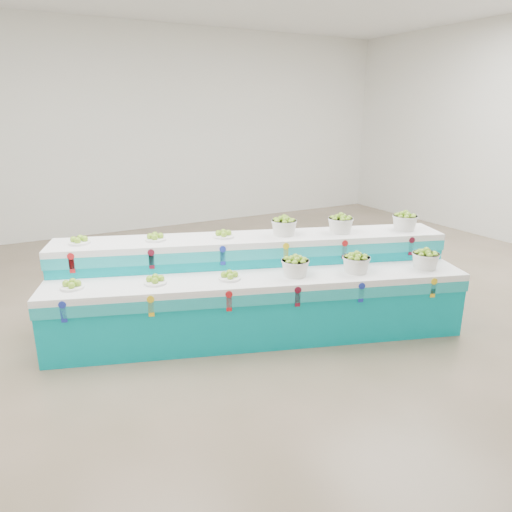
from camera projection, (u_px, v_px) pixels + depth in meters
name	position (u px, v px, depth m)	size (l,w,h in m)	color
ground	(308.00, 305.00, 6.03)	(10.00, 10.00, 0.00)	brown
back_wall	(173.00, 130.00, 9.63)	(10.00, 10.00, 0.00)	silver
display_stand	(256.00, 287.00, 5.21)	(4.44, 1.14, 1.02)	#019DA8
plate_lower_left	(72.00, 284.00, 4.58)	(0.23, 0.23, 0.09)	white
plate_lower_mid	(155.00, 279.00, 4.71)	(0.23, 0.23, 0.09)	white
plate_lower_right	(229.00, 275.00, 4.83)	(0.23, 0.23, 0.09)	white
basket_lower_left	(295.00, 266.00, 4.92)	(0.29, 0.29, 0.21)	silver
basket_lower_mid	(356.00, 263.00, 5.03)	(0.29, 0.29, 0.21)	silver
basket_lower_right	(425.00, 259.00, 5.15)	(0.29, 0.29, 0.21)	silver
plate_upper_left	(79.00, 240.00, 5.01)	(0.23, 0.23, 0.09)	white
plate_upper_mid	(155.00, 236.00, 5.14)	(0.23, 0.23, 0.09)	white
plate_upper_right	(224.00, 233.00, 5.26)	(0.23, 0.23, 0.09)	white
basket_upper_left	(284.00, 226.00, 5.35)	(0.29, 0.29, 0.21)	silver
basket_upper_mid	(341.00, 224.00, 5.45)	(0.29, 0.29, 0.21)	silver
basket_upper_right	(405.00, 221.00, 5.58)	(0.29, 0.29, 0.21)	silver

